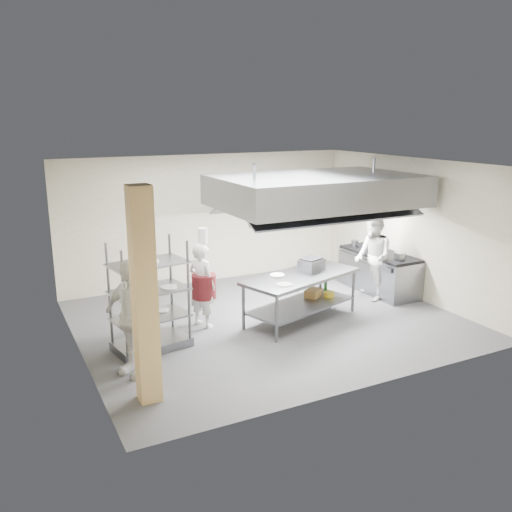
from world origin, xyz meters
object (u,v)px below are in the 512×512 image
pass_rack (149,296)px  griddle (311,265)px  chef_line (373,257)px  stockpot (377,248)px  cooking_range (379,273)px  chef_head (202,285)px  island (301,297)px  chef_plating (132,317)px

pass_rack → griddle: size_ratio=4.08×
pass_rack → chef_line: (4.98, 0.38, -0.01)m
griddle → stockpot: (2.12, 0.62, -0.04)m
pass_rack → cooking_range: (5.46, 0.74, -0.51)m
cooking_range → chef_line: chef_line is taller
chef_line → stockpot: 0.60m
chef_line → griddle: bearing=-65.5°
pass_rack → chef_line: size_ratio=1.01×
pass_rack → chef_head: 1.28m
cooking_range → island: bearing=-163.4°
chef_line → chef_plating: 5.60m
island → chef_line: chef_line is taller
chef_line → griddle: size_ratio=4.04×
pass_rack → griddle: (3.29, 0.17, 0.09)m
cooking_range → griddle: (-2.17, -0.57, 0.60)m
island → pass_rack: 2.99m
cooking_range → chef_plating: size_ratio=1.10×
cooking_range → chef_head: bearing=-177.5°
chef_plating → griddle: bearing=74.4°
griddle → stockpot: 2.21m
island → stockpot: stockpot is taller
pass_rack → stockpot: pass_rack is taller
chef_head → chef_plating: (-1.64, -1.33, 0.10)m
griddle → stockpot: griddle is taller
pass_rack → griddle: pass_rack is taller
griddle → chef_head: bearing=148.5°
chef_head → cooking_range: bearing=-114.2°
pass_rack → griddle: bearing=-6.7°
cooking_range → chef_line: bearing=-143.4°
cooking_range → stockpot: 0.57m
island → chef_head: chef_head is taller
griddle → pass_rack: bearing=161.5°
pass_rack → stockpot: 5.47m
chef_plating → chef_line: bearing=72.3°
pass_rack → chef_plating: (-0.50, -0.78, -0.02)m
cooking_range → stockpot: (-0.05, 0.06, 0.57)m
chef_head → griddle: (2.15, -0.38, 0.21)m
chef_line → griddle: chef_line is taller
pass_rack → chef_line: pass_rack is taller
griddle → chef_line: bearing=-14.2°
cooking_range → chef_head: chef_head is taller
island → pass_rack: bearing=162.2°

